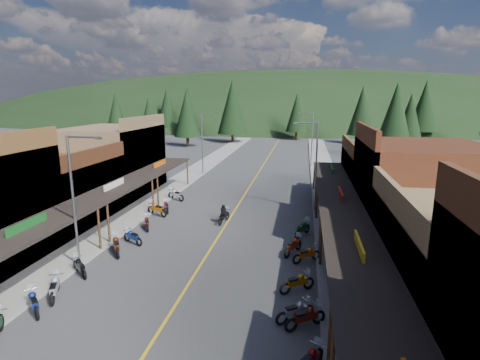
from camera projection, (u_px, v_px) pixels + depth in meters
The scene contains 43 objects.
ground at pixel (217, 239), 27.19m from camera, with size 220.00×220.00×0.00m, color #38383A.
centerline at pixel (254, 180), 46.43m from camera, with size 0.15×90.00×0.01m, color gold.
sidewalk_west at pixel (187, 177), 47.85m from camera, with size 3.40×94.00×0.15m, color gray.
sidewalk_east at pixel (325, 182), 44.97m from camera, with size 3.40×94.00×0.15m, color gray.
shop_west_2 at pixel (57, 191), 30.55m from camera, with size 10.90×9.00×6.20m.
shop_west_3 at pixel (114, 160), 39.58m from camera, with size 10.90×10.20×8.20m.
shop_east_1 at pixel (475, 269), 16.76m from camera, with size 10.90×10.20×6.20m.
shop_east_2 at pixel (417, 194), 25.78m from camera, with size 10.90×9.00×8.20m.
shop_east_3 at pixel (386, 179), 35.23m from camera, with size 10.90×10.20×6.20m.
streetlight_0 at pixel (75, 196), 21.60m from camera, with size 2.16×0.18×8.00m.
streetlight_1 at pixel (203, 141), 48.53m from camera, with size 2.16×0.18×8.00m.
streetlight_2 at pixel (315, 162), 32.76m from camera, with size 2.16×0.18×8.00m.
streetlight_3 at pixel (311, 137), 53.93m from camera, with size 2.16×0.18×8.00m.
ridge_hill at pixel (290, 121), 157.05m from camera, with size 310.00×140.00×60.00m, color black.
pine_0 at pixel (116, 112), 92.04m from camera, with size 5.04×5.04×11.00m.
pine_1 at pixel (188, 108), 96.92m from camera, with size 5.88×5.88×12.50m.
pine_2 at pixel (232, 107), 82.90m from camera, with size 6.72×6.72×14.00m.
pine_3 at pixel (297, 112), 88.60m from camera, with size 5.04×5.04×11.00m.
pine_4 at pixel (362, 110), 80.35m from camera, with size 5.88×5.88×12.50m.
pine_5 at pixel (425, 106), 89.08m from camera, with size 6.72×6.72×14.00m.
pine_7 at pixel (167, 107), 104.02m from camera, with size 5.88×5.88×12.50m.
pine_8 at pixel (149, 120), 68.01m from camera, with size 4.48×4.48×10.00m.
pine_9 at pixel (410, 119), 65.11m from camera, with size 4.93×4.93×10.80m.
pine_10 at pixel (187, 113), 76.79m from camera, with size 5.38×5.38×11.60m.
pine_11 at pixel (395, 116), 58.87m from camera, with size 5.82×5.82×12.40m.
bike_west_3 at pixel (34, 302), 17.74m from camera, with size 0.69×2.06×1.17m, color navy, non-canonical shape.
bike_west_4 at pixel (54, 287), 19.07m from camera, with size 0.71×2.13×1.22m, color #AFAFB5, non-canonical shape.
bike_west_5 at pixel (80, 266), 21.52m from camera, with size 0.65×1.96×1.12m, color black, non-canonical shape.
bike_west_6 at pixel (116, 245), 24.41m from camera, with size 0.77×2.30×1.31m, color maroon, non-canonical shape.
bike_west_7 at pixel (133, 236), 26.12m from camera, with size 0.66×1.99×1.13m, color navy, non-canonical shape.
bike_west_8 at pixel (147, 222), 29.03m from camera, with size 0.65×1.95×1.11m, color maroon, non-canonical shape.
bike_west_9 at pixel (157, 209), 32.32m from camera, with size 0.75×2.25×1.28m, color #A7550B, non-canonical shape.
bike_west_10 at pixel (166, 206), 33.39m from camera, with size 0.65×1.96×1.12m, color maroon, non-canonical shape.
bike_west_11 at pixel (176, 194), 37.20m from camera, with size 0.72×2.16×1.24m, color #ABACB1, non-canonical shape.
bike_east_3 at pixel (305, 316), 16.56m from camera, with size 0.68×2.05×1.17m, color maroon, non-canonical shape.
bike_east_4 at pixel (295, 310), 17.05m from camera, with size 0.66×1.99×1.14m, color gray, non-canonical shape.
bike_east_5 at pixel (297, 282), 19.64m from camera, with size 0.69×2.06×1.18m, color #A96C0C, non-canonical shape.
bike_east_6 at pixel (307, 254), 23.21m from camera, with size 0.66×1.97×1.12m, color #CB620E, non-canonical shape.
bike_east_7 at pixel (293, 245), 24.38m from camera, with size 0.74×2.21×1.26m, color #AA270C, non-canonical shape.
bike_east_8 at pixel (302, 228), 27.47m from camera, with size 0.76×2.27×1.30m, color #0E4616, non-canonical shape.
rider_on_bike at pixel (224, 215), 30.50m from camera, with size 1.06×2.20×1.61m.
pedestrian_east_a at pixel (341, 241), 24.30m from camera, with size 0.58×0.38×1.58m, color black.
pedestrian_east_b at pixel (323, 197), 34.90m from camera, with size 0.76×0.44×1.57m, color brown.
Camera 1 is at (5.99, -24.95, 10.08)m, focal length 28.00 mm.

